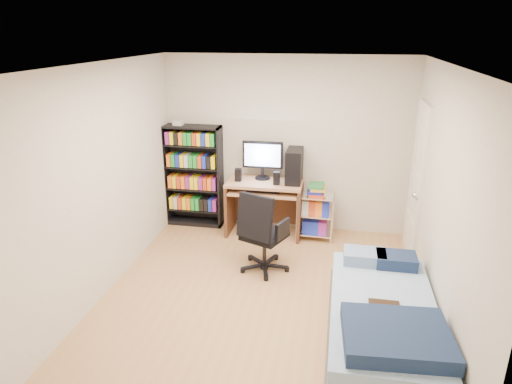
% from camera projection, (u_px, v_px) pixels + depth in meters
% --- Properties ---
extents(room, '(3.58, 4.08, 2.58)m').
position_uv_depth(room, '(262.00, 192.00, 4.65)').
color(room, '#A98254').
rests_on(room, ground).
extents(media_shelf, '(0.85, 0.28, 1.57)m').
position_uv_depth(media_shelf, '(193.00, 175.00, 6.74)').
color(media_shelf, black).
rests_on(media_shelf, room).
extents(computer_desk, '(1.06, 0.61, 1.34)m').
position_uv_depth(computer_desk, '(273.00, 185.00, 6.46)').
color(computer_desk, tan).
rests_on(computer_desk, room).
extents(office_chair, '(0.80, 0.80, 1.03)m').
position_uv_depth(office_chair, '(263.00, 246.00, 5.53)').
color(office_chair, black).
rests_on(office_chair, room).
extents(wire_cart, '(0.51, 0.38, 0.80)m').
position_uv_depth(wire_cart, '(316.00, 204.00, 6.34)').
color(wire_cart, white).
rests_on(wire_cart, room).
extents(bed, '(0.99, 1.98, 0.56)m').
position_uv_depth(bed, '(383.00, 323.00, 4.22)').
color(bed, '#4F423A').
rests_on(bed, room).
extents(door, '(0.12, 0.80, 2.00)m').
position_uv_depth(door, '(417.00, 183.00, 5.68)').
color(door, silver).
rests_on(door, room).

